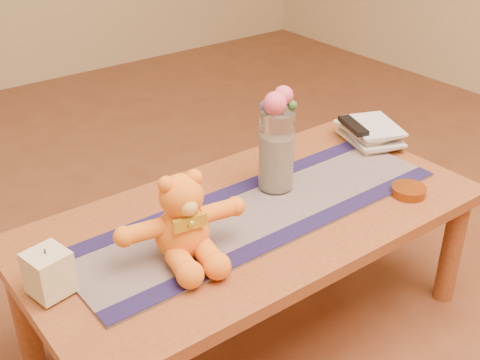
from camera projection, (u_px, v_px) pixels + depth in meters
floor at (252, 326)px, 2.06m from camera, size 5.50×5.50×0.00m
coffee_table_top at (253, 219)px, 1.85m from camera, size 1.40×0.70×0.04m
table_leg_fr at (452, 249)px, 2.09m from camera, size 0.07×0.07×0.41m
table_leg_bl at (23, 310)px, 1.82m from camera, size 0.07×0.07×0.41m
table_leg_br at (332, 183)px, 2.50m from camera, size 0.07×0.07×0.41m
persian_runner at (261, 211)px, 1.84m from camera, size 1.20×0.36×0.01m
runner_border_near at (294, 231)px, 1.74m from camera, size 1.20×0.07×0.00m
runner_border_far at (232, 191)px, 1.94m from camera, size 1.20×0.07×0.00m
teddy_bear at (182, 216)px, 1.59m from camera, size 0.38×0.33×0.23m
pillar_candle at (49, 272)px, 1.48m from camera, size 0.11×0.11×0.11m
candle_wick at (45, 251)px, 1.45m from camera, size 0.00×0.00×0.01m
glass_vase at (276, 151)px, 1.90m from camera, size 0.11×0.11×0.26m
potpourri_fill at (276, 162)px, 1.92m from camera, size 0.09×0.09×0.18m
rose_left at (275, 103)px, 1.80m from camera, size 0.07×0.07×0.07m
rose_right at (283, 95)px, 1.83m from camera, size 0.06×0.06×0.06m
blue_flower_back at (273, 99)px, 1.85m from camera, size 0.04×0.04×0.04m
blue_flower_side at (266, 106)px, 1.82m from camera, size 0.04×0.04×0.04m
leaf_sprig at (292, 105)px, 1.83m from camera, size 0.03×0.03×0.03m
bronze_ball at (192, 214)px, 1.76m from camera, size 0.07×0.07×0.06m
book_bottom at (350, 143)px, 2.24m from camera, size 0.22×0.26×0.02m
book_lower at (352, 139)px, 2.23m from camera, size 0.24×0.27×0.02m
book_upper at (349, 134)px, 2.22m from camera, size 0.21×0.26×0.02m
book_top at (353, 129)px, 2.21m from camera, size 0.24×0.27×0.02m
tv_remote at (353, 126)px, 2.19m from camera, size 0.10×0.17×0.02m
amber_dish at (409, 191)px, 1.93m from camera, size 0.11×0.11×0.03m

